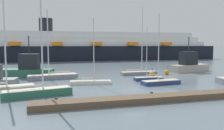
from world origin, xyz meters
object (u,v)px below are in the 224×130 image
sailboat_0 (53,76)px  fishing_boat_0 (189,64)px  cruise_ship (93,47)px  sailboat_5 (149,78)px  sailboat_6 (161,81)px  channel_buoy_0 (152,74)px  channel_buoy_1 (167,72)px  sailboat_1 (139,72)px  sailboat_4 (91,81)px  sailboat_3 (1,87)px  fishing_boat_2 (28,69)px  sailboat_2 (38,90)px

sailboat_0 → fishing_boat_0: 24.55m
cruise_ship → sailboat_5: bearing=-88.7°
sailboat_6 → sailboat_5: bearing=-92.3°
channel_buoy_0 → cruise_ship: 40.10m
channel_buoy_1 → sailboat_1: bearing=167.5°
cruise_ship → fishing_boat_0: bearing=-70.7°
sailboat_4 → fishing_boat_0: size_ratio=1.01×
sailboat_3 → sailboat_5: sailboat_3 is taller
channel_buoy_1 → channel_buoy_0: bearing=-155.8°
channel_buoy_0 → channel_buoy_1: channel_buoy_0 is taller
sailboat_6 → fishing_boat_2: size_ratio=1.05×
fishing_boat_0 → channel_buoy_0: (-9.47, -4.30, -0.91)m
sailboat_5 → channel_buoy_1: sailboat_5 is taller
sailboat_6 → sailboat_3: bearing=-5.1°
sailboat_4 → sailboat_6: sailboat_6 is taller
sailboat_2 → sailboat_5: bearing=11.4°
sailboat_1 → sailboat_3: size_ratio=0.94×
sailboat_4 → cruise_ship: cruise_ship is taller
sailboat_0 → sailboat_3: sailboat_3 is taller
sailboat_0 → fishing_boat_2: 5.20m
sailboat_0 → sailboat_5: (12.81, -4.84, -0.11)m
sailboat_0 → sailboat_2: 11.05m
fishing_boat_2 → sailboat_1: bearing=4.3°
fishing_boat_0 → channel_buoy_1: (-6.08, -2.77, -0.92)m
sailboat_6 → cruise_ship: size_ratio=0.11×
sailboat_1 → sailboat_2: 19.43m
sailboat_4 → channel_buoy_1: bearing=31.1°
sailboat_1 → sailboat_5: bearing=-101.1°
channel_buoy_0 → sailboat_4: bearing=-158.1°
channel_buoy_1 → cruise_ship: size_ratio=0.02×
cruise_ship → sailboat_2: bearing=-104.8°
sailboat_5 → fishing_boat_0: bearing=-146.5°
sailboat_1 → sailboat_3: bearing=-156.3°
sailboat_1 → sailboat_3: sailboat_3 is taller
sailboat_6 → channel_buoy_1: (5.35, 8.13, 0.00)m
fishing_boat_0 → fishing_boat_2: size_ratio=0.97×
sailboat_3 → sailboat_5: 18.37m
sailboat_2 → channel_buoy_1: 22.66m
sailboat_2 → sailboat_6: bearing=-0.6°
sailboat_2 → channel_buoy_0: 18.96m
fishing_boat_2 → fishing_boat_0: bearing=11.1°
sailboat_2 → fishing_boat_0: 29.34m
channel_buoy_0 → sailboat_5: bearing=-122.3°
channel_buoy_0 → fishing_boat_2: bearing=164.5°
sailboat_2 → channel_buoy_0: bearing=18.2°
channel_buoy_1 → cruise_ship: bearing=97.8°
sailboat_4 → channel_buoy_1: size_ratio=5.77×
sailboat_6 → fishing_boat_2: (-16.60, 11.76, 0.82)m
sailboat_1 → sailboat_3: (-19.07, -9.02, 0.04)m
sailboat_3 → sailboat_6: sailboat_3 is taller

